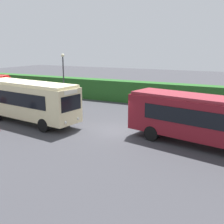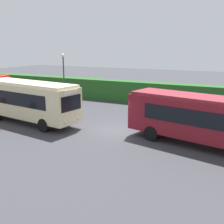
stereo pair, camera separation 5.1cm
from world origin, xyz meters
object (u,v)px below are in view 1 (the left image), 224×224
(bus_cream, at_px, (29,100))
(traffic_cone, at_px, (56,100))
(bus_maroon, at_px, (204,118))
(lamppost, at_px, (63,72))

(bus_cream, bearing_deg, traffic_cone, 121.86)
(bus_cream, distance_m, bus_maroon, 13.45)
(lamppost, bearing_deg, bus_maroon, -26.25)
(bus_cream, height_order, traffic_cone, bus_cream)
(bus_maroon, xyz_separation_m, lamppost, (-16.46, 8.11, 1.51))
(bus_maroon, bearing_deg, lamppost, -13.90)
(bus_maroon, distance_m, lamppost, 18.41)
(bus_cream, xyz_separation_m, bus_maroon, (13.44, 0.66, -0.10))
(traffic_cone, bearing_deg, lamppost, 64.37)
(traffic_cone, height_order, lamppost, lamppost)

